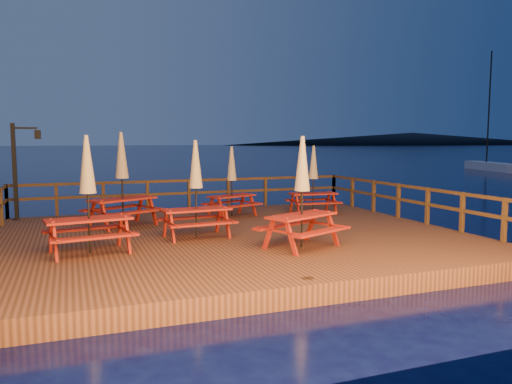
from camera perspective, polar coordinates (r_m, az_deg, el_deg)
ground at (r=13.43m, az=-2.93°, el=-6.44°), size 500.00×500.00×0.00m
deck at (r=13.39m, az=-2.93°, el=-5.60°), size 12.00×10.00×0.40m
deck_piles at (r=13.50m, az=-2.92°, el=-7.68°), size 11.44×9.44×1.40m
railing at (r=14.92m, az=-5.02°, el=-0.67°), size 11.80×9.75×1.10m
lamp_post at (r=17.13m, az=-25.37°, el=3.09°), size 0.85×0.18×3.00m
headland_right at (r=307.43m, az=17.44°, el=5.84°), size 230.40×86.40×7.00m
sailboat at (r=52.04m, az=25.24°, el=2.66°), size 3.44×7.70×11.35m
picnic_table_0 at (r=12.72m, az=-6.89°, el=0.53°), size 1.84×1.56×2.48m
picnic_table_1 at (r=11.50m, az=5.29°, el=0.21°), size 2.25×2.09×2.57m
picnic_table_2 at (r=16.25m, az=-2.79°, el=1.38°), size 1.96×1.80×2.28m
picnic_table_3 at (r=14.77m, az=-15.06°, el=1.59°), size 2.40×2.25×2.71m
picnic_table_4 at (r=11.46m, az=-18.66°, el=-0.06°), size 2.02×1.75×2.59m
picnic_table_5 at (r=16.99m, az=6.57°, el=1.57°), size 1.71×1.45×2.29m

